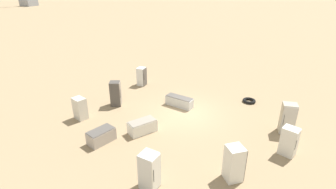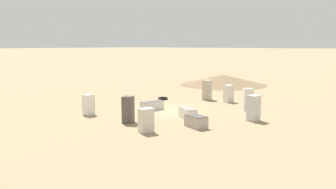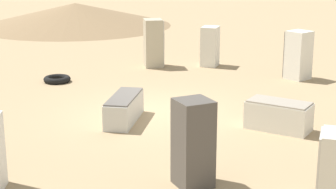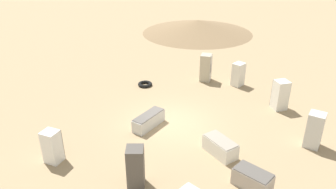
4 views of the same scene
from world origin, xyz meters
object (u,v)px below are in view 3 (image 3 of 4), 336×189
at_px(discarded_fridge_8, 124,109).
at_px(discarded_fridge_4, 210,46).
at_px(discarded_fridge_5, 279,116).
at_px(discarded_fridge_0, 298,55).
at_px(discarded_fridge_9, 193,143).
at_px(scrap_tire, 57,79).
at_px(discarded_fridge_6, 336,170).
at_px(discarded_fridge_1, 154,43).

bearing_deg(discarded_fridge_8, discarded_fridge_4, 77.96).
distance_m(discarded_fridge_5, discarded_fridge_8, 4.05).
xyz_separation_m(discarded_fridge_0, discarded_fridge_8, (4.78, -5.78, -0.49)).
distance_m(discarded_fridge_9, scrap_tire, 9.52).
relative_size(discarded_fridge_0, scrap_tire, 1.83).
bearing_deg(discarded_fridge_9, scrap_tire, 91.39).
distance_m(discarded_fridge_8, scrap_tire, 5.11).
distance_m(discarded_fridge_4, discarded_fridge_8, 7.57).
bearing_deg(scrap_tire, discarded_fridge_9, 26.02).
bearing_deg(scrap_tire, discarded_fridge_5, 51.73).
xyz_separation_m(discarded_fridge_5, discarded_fridge_8, (-0.76, -3.98, -0.02)).
height_order(discarded_fridge_6, discarded_fridge_8, discarded_fridge_6).
distance_m(discarded_fridge_6, scrap_tire, 11.65).
bearing_deg(discarded_fridge_1, discarded_fridge_6, 6.84).
bearing_deg(discarded_fridge_1, discarded_fridge_9, -4.31).
height_order(discarded_fridge_6, scrap_tire, discarded_fridge_6).
height_order(discarded_fridge_0, discarded_fridge_4, discarded_fridge_0).
height_order(discarded_fridge_0, discarded_fridge_9, discarded_fridge_9).
relative_size(discarded_fridge_6, scrap_tire, 1.54).
distance_m(discarded_fridge_4, discarded_fridge_6, 12.16).
relative_size(discarded_fridge_1, discarded_fridge_5, 1.03).
distance_m(discarded_fridge_4, discarded_fridge_5, 7.82).
bearing_deg(discarded_fridge_1, scrap_tire, -62.07).
bearing_deg(scrap_tire, discarded_fridge_1, 126.73).
relative_size(discarded_fridge_5, scrap_tire, 1.92).
bearing_deg(discarded_fridge_8, discarded_fridge_9, -58.30).
bearing_deg(discarded_fridge_9, discarded_fridge_5, 29.93).
distance_m(discarded_fridge_0, discarded_fridge_8, 7.52).
xyz_separation_m(discarded_fridge_0, discarded_fridge_5, (5.54, -1.80, -0.47)).
xyz_separation_m(discarded_fridge_4, discarded_fridge_8, (6.98, -2.91, -0.41)).
height_order(discarded_fridge_0, discarded_fridge_5, discarded_fridge_0).
height_order(discarded_fridge_6, discarded_fridge_9, discarded_fridge_9).
height_order(discarded_fridge_5, discarded_fridge_8, discarded_fridge_5).
bearing_deg(discarded_fridge_0, discarded_fridge_9, -154.55).
relative_size(discarded_fridge_1, discarded_fridge_8, 0.90).
height_order(discarded_fridge_1, discarded_fridge_5, discarded_fridge_1).
bearing_deg(discarded_fridge_0, discarded_fridge_6, -139.04).
bearing_deg(discarded_fridge_5, discarded_fridge_1, 55.22).
bearing_deg(discarded_fridge_0, discarded_fridge_8, -179.77).
height_order(discarded_fridge_4, scrap_tire, discarded_fridge_4).
bearing_deg(discarded_fridge_5, scrap_tire, 83.88).
distance_m(discarded_fridge_1, discarded_fridge_4, 2.19).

